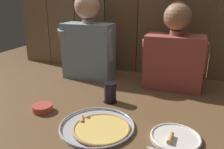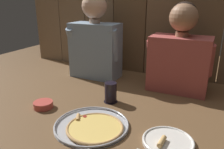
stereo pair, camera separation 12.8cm
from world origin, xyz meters
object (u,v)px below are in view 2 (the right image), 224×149
(dipping_bowl, at_px, (43,104))
(diner_left, at_px, (95,39))
(drinking_glass, at_px, (111,93))
(diner_right, at_px, (180,53))
(dinner_plate, at_px, (168,141))
(pizza_tray, at_px, (93,126))

(dipping_bowl, relative_size, diner_left, 0.17)
(drinking_glass, height_order, diner_right, diner_right)
(dipping_bowl, relative_size, diner_right, 0.19)
(drinking_glass, distance_m, dipping_bowl, 0.39)
(diner_left, relative_size, diner_right, 1.11)
(dinner_plate, height_order, diner_left, diner_left)
(diner_left, height_order, diner_right, diner_left)
(pizza_tray, relative_size, diner_left, 0.57)
(dipping_bowl, xyz_separation_m, diner_right, (0.63, 0.60, 0.23))
(diner_left, bearing_deg, dipping_bowl, -90.52)
(dipping_bowl, distance_m, diner_left, 0.66)
(pizza_tray, xyz_separation_m, dipping_bowl, (-0.36, 0.06, 0.01))
(dinner_plate, relative_size, drinking_glass, 1.84)
(pizza_tray, xyz_separation_m, diner_right, (0.27, 0.66, 0.25))
(dipping_bowl, height_order, diner_left, diner_left)
(dinner_plate, bearing_deg, diner_right, 97.13)
(drinking_glass, bearing_deg, dinner_plate, -33.01)
(pizza_tray, xyz_separation_m, diner_left, (-0.35, 0.66, 0.29))
(dinner_plate, xyz_separation_m, dipping_bowl, (-0.71, 0.02, 0.01))
(diner_right, bearing_deg, dipping_bowl, -136.58)
(dinner_plate, distance_m, diner_right, 0.68)
(drinking_glass, bearing_deg, pizza_tray, -80.76)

